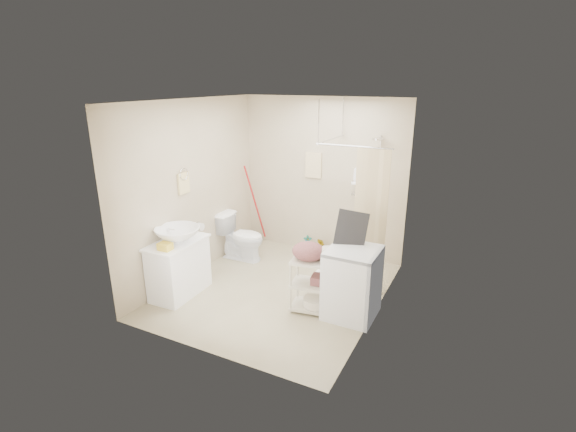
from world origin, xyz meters
The scene contains 23 objects.
floor centered at (0.00, 0.00, 0.00)m, with size 3.20×3.20×0.00m, color tan.
ceiling centered at (0.00, 0.00, 2.60)m, with size 2.80×3.20×0.04m, color silver.
wall_back centered at (0.00, 1.60, 1.30)m, with size 2.80×0.04×2.60m, color beige.
wall_front centered at (0.00, -1.60, 1.30)m, with size 2.80×0.04×2.60m, color beige.
wall_left centered at (-1.40, 0.00, 1.30)m, with size 0.04×3.20×2.60m, color beige.
wall_right centered at (1.40, 0.00, 1.30)m, with size 0.04×3.20×2.60m, color beige.
vanity centered at (-1.16, -0.69, 0.39)m, with size 0.49×0.88×0.77m, color white.
sink centered at (-1.13, -0.69, 0.88)m, with size 0.60×0.60×0.21m, color white.
counter_basket centered at (-1.10, -0.97, 0.82)m, with size 0.17×0.13×0.09m, color yellow.
floor_basket centered at (-1.02, -0.98, 0.06)m, with size 0.23×0.18×0.13m, color gold.
toilet centered at (-1.04, 0.71, 0.38)m, with size 0.43×0.75×0.77m, color white.
mop centered at (-1.23, 1.45, 0.71)m, with size 0.14×0.14×1.42m, color #AA1517, non-canonical shape.
potted_plant_a centered at (-0.17, 1.44, 0.15)m, with size 0.16×0.10×0.29m, color #9A5F35.
potted_plant_b centered at (0.08, 1.45, 0.15)m, with size 0.16×0.13×0.29m, color #9B4920.
hanging_towel centered at (-0.15, 1.58, 1.50)m, with size 0.28×0.03×0.42m, color beige.
towel_ring centered at (-1.38, -0.20, 1.47)m, with size 0.04×0.22×0.34m, color #F6E091, non-canonical shape.
tp_holder centered at (-1.36, 0.05, 0.72)m, with size 0.08×0.12×0.14m, color white, non-canonical shape.
shower centered at (0.85, 1.05, 1.05)m, with size 1.10×1.10×2.10m, color white, non-canonical shape.
shampoo_bottle_a centered at (0.60, 1.54, 1.45)m, with size 0.10×0.10×0.27m, color white.
shampoo_bottle_b centered at (0.72, 1.52, 1.40)m, with size 0.07×0.07×0.15m, color #405D92.
washing_machine centered at (1.14, -0.15, 0.45)m, with size 0.61×0.63×0.89m, color silver.
laundry_rack centered at (0.70, -0.27, 0.43)m, with size 0.62×0.36×0.85m, color beige, non-canonical shape.
ironing_board centered at (1.02, -0.10, 0.68)m, with size 0.38×0.11×1.35m, color black, non-canonical shape.
Camera 1 is at (2.51, -4.67, 2.85)m, focal length 26.00 mm.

